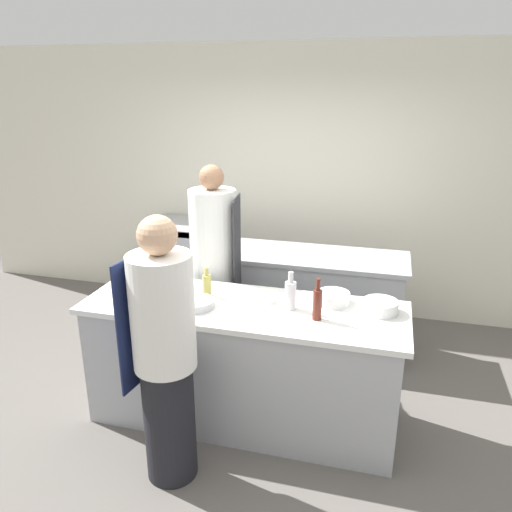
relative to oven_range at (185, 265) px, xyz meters
name	(u,v)px	position (x,y,z in m)	size (l,w,h in m)	color
ground_plane	(244,416)	(1.20, -1.77, -0.48)	(16.00, 16.00, 0.00)	#605B56
wall_back	(300,183)	(1.20, 0.36, 0.92)	(8.00, 0.06, 2.80)	silver
prep_counter	(244,363)	(1.20, -1.77, -0.02)	(2.28, 0.75, 0.92)	#A8AAAF
pass_counter	(300,300)	(1.39, -0.55, -0.02)	(1.92, 0.66, 0.92)	#A8AAAF
oven_range	(185,265)	(0.00, 0.00, 0.00)	(0.75, 0.62, 0.97)	#A8AAAF
chef_at_prep_near	(165,355)	(0.91, -2.44, 0.38)	(0.41, 0.39, 1.72)	black
chef_at_stove	(215,272)	(0.76, -1.13, 0.41)	(0.42, 0.41, 1.80)	black
bottle_olive_oil	(317,303)	(1.73, -1.85, 0.55)	(0.06, 0.06, 0.29)	#5B2319
bottle_vinegar	(290,294)	(1.53, -1.73, 0.55)	(0.08, 0.08, 0.27)	silver
bottle_wine	(207,284)	(0.89, -1.66, 0.53)	(0.06, 0.06, 0.22)	#B2A84C
bowl_mixing_large	(380,306)	(2.13, -1.63, 0.48)	(0.24, 0.24, 0.09)	white
bowl_prep_small	(197,304)	(0.90, -1.88, 0.47)	(0.24, 0.24, 0.06)	#B7BABC
bowl_ceramic_blue	(333,298)	(1.80, -1.57, 0.48)	(0.23, 0.23, 0.08)	white
cup	(269,297)	(1.36, -1.66, 0.48)	(0.09, 0.09, 0.08)	white
cutting_board	(151,300)	(0.54, -1.86, 0.45)	(0.37, 0.24, 0.01)	white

